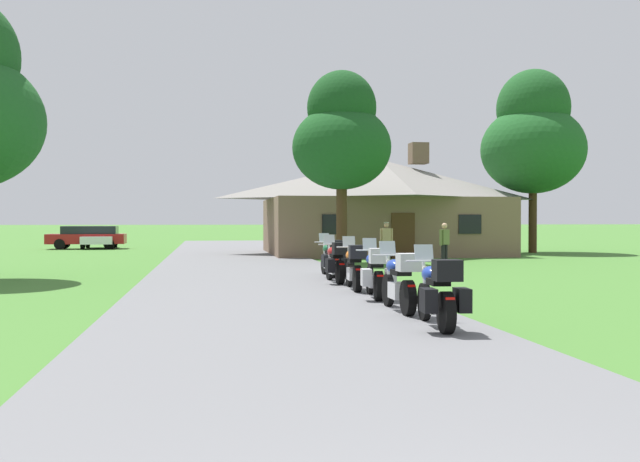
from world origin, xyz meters
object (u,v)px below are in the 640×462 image
at_px(tree_by_lodge_front, 342,136).
at_px(tree_right_of_lodge, 533,137).
at_px(motorcycle_blue_second_in_row, 400,282).
at_px(bystander_olive_shirt_beside_signpost, 444,243).
at_px(motorcycle_blue_third_in_row, 376,274).
at_px(motorcycle_red_fifth_in_row, 336,263).
at_px(motorcycle_blue_nearest_to_camera, 439,294).
at_px(motorcycle_green_farthest_in_row, 331,258).
at_px(bystander_tan_shirt_near_lodge, 386,239).
at_px(parked_red_suv_far_left, 88,236).
at_px(parked_white_sedan_far_left, 100,238).
at_px(motorcycle_orange_fourth_in_row, 354,267).

distance_m(tree_by_lodge_front, tree_right_of_lodge, 14.26).
height_order(motorcycle_blue_second_in_row, bystander_olive_shirt_beside_signpost, bystander_olive_shirt_beside_signpost).
distance_m(motorcycle_blue_third_in_row, motorcycle_red_fifth_in_row, 4.02).
bearing_deg(motorcycle_blue_nearest_to_camera, motorcycle_blue_third_in_row, 93.67).
xyz_separation_m(motorcycle_green_farthest_in_row, bystander_tan_shirt_near_lodge, (3.87, 8.56, 0.34)).
bearing_deg(motorcycle_blue_nearest_to_camera, bystander_olive_shirt_beside_signpost, 75.03).
relative_size(bystander_tan_shirt_near_lodge, parked_red_suv_far_left, 0.36).
relative_size(motorcycle_red_fifth_in_row, motorcycle_green_farthest_in_row, 1.00).
relative_size(motorcycle_blue_nearest_to_camera, motorcycle_blue_third_in_row, 1.00).
bearing_deg(motorcycle_red_fifth_in_row, motorcycle_blue_nearest_to_camera, -90.79).
bearing_deg(tree_by_lodge_front, parked_white_sedan_far_left, 124.92).
distance_m(motorcycle_blue_nearest_to_camera, motorcycle_red_fifth_in_row, 8.43).
distance_m(motorcycle_blue_third_in_row, parked_white_sedan_far_left, 32.73).
bearing_deg(motorcycle_orange_fourth_in_row, tree_by_lodge_front, 84.28).
bearing_deg(motorcycle_green_farthest_in_row, parked_red_suv_far_left, 111.43).
xyz_separation_m(motorcycle_blue_nearest_to_camera, tree_right_of_lodge, (13.77, 25.86, 5.63)).
xyz_separation_m(motorcycle_blue_third_in_row, parked_white_sedan_far_left, (-10.30, 31.07, 0.03)).
bearing_deg(motorcycle_blue_third_in_row, motorcycle_red_fifth_in_row, 97.49).
xyz_separation_m(motorcycle_blue_second_in_row, motorcycle_orange_fourth_in_row, (-0.00, 4.28, 0.00)).
bearing_deg(motorcycle_blue_third_in_row, parked_red_suv_far_left, 115.02).
height_order(motorcycle_red_fifth_in_row, parked_white_sedan_far_left, motorcycle_red_fifth_in_row).
height_order(bystander_tan_shirt_near_lodge, tree_by_lodge_front, tree_by_lodge_front).
bearing_deg(tree_by_lodge_front, motorcycle_green_farthest_in_row, -102.87).
distance_m(bystander_tan_shirt_near_lodge, tree_right_of_lodge, 12.99).
distance_m(motorcycle_blue_nearest_to_camera, tree_by_lodge_front, 18.81).
bearing_deg(bystander_tan_shirt_near_lodge, tree_by_lodge_front, -146.03).
distance_m(motorcycle_orange_fourth_in_row, motorcycle_green_farthest_in_row, 4.19).
relative_size(motorcycle_blue_third_in_row, motorcycle_orange_fourth_in_row, 1.00).
xyz_separation_m(motorcycle_red_fifth_in_row, tree_right_of_lodge, (13.90, 17.44, 5.63)).
height_order(motorcycle_blue_nearest_to_camera, bystander_olive_shirt_beside_signpost, bystander_olive_shirt_beside_signpost).
bearing_deg(tree_right_of_lodge, parked_red_suv_far_left, 159.94).
xyz_separation_m(motorcycle_blue_second_in_row, motorcycle_green_farthest_in_row, (0.14, 8.46, -0.01)).
bearing_deg(parked_red_suv_far_left, motorcycle_blue_third_in_row, -161.09).
bearing_deg(motorcycle_orange_fourth_in_row, bystander_tan_shirt_near_lodge, 75.86).
xyz_separation_m(motorcycle_green_farthest_in_row, parked_red_suv_far_left, (-10.99, 24.25, 0.17)).
bearing_deg(parked_red_suv_far_left, motorcycle_blue_second_in_row, -162.45).
relative_size(bystander_tan_shirt_near_lodge, bystander_olive_shirt_beside_signpost, 1.01).
relative_size(motorcycle_blue_third_in_row, bystander_olive_shirt_beside_signpost, 1.25).
bearing_deg(motorcycle_red_fifth_in_row, parked_white_sedan_far_left, 108.89).
distance_m(motorcycle_blue_nearest_to_camera, motorcycle_blue_second_in_row, 2.16).
bearing_deg(motorcycle_blue_nearest_to_camera, motorcycle_blue_second_in_row, 95.13).
distance_m(motorcycle_red_fifth_in_row, tree_by_lodge_front, 10.93).
bearing_deg(tree_by_lodge_front, motorcycle_orange_fourth_in_row, -99.06).
relative_size(motorcycle_blue_nearest_to_camera, motorcycle_green_farthest_in_row, 1.00).
distance_m(tree_by_lodge_front, parked_white_sedan_far_left, 21.62).
xyz_separation_m(motorcycle_blue_nearest_to_camera, parked_white_sedan_far_left, (-10.28, 35.48, 0.03)).
xyz_separation_m(bystander_tan_shirt_near_lodge, parked_red_suv_far_left, (-14.85, 15.69, -0.17)).
height_order(motorcycle_green_farthest_in_row, parked_white_sedan_far_left, motorcycle_green_farthest_in_row).
bearing_deg(motorcycle_blue_nearest_to_camera, motorcycle_red_fifth_in_row, 94.85).
bearing_deg(motorcycle_red_fifth_in_row, parked_red_suv_far_left, 110.47).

